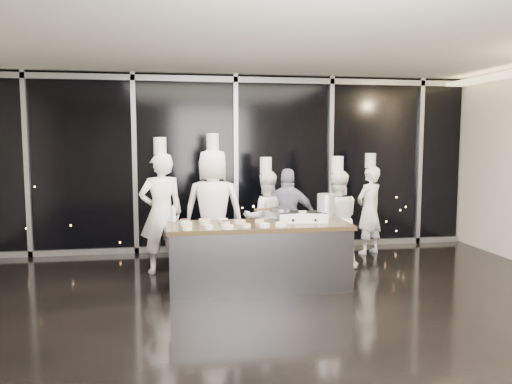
{
  "coord_description": "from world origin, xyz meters",
  "views": [
    {
      "loc": [
        -1.13,
        -5.65,
        2.03
      ],
      "look_at": [
        0.01,
        1.2,
        1.3
      ],
      "focal_mm": 35.0,
      "sensor_mm": 36.0,
      "label": 1
    }
  ],
  "objects_px": {
    "guest": "(288,217)",
    "chef_right": "(336,219)",
    "stock_pot": "(326,203)",
    "chef_side": "(369,209)",
    "demo_counter": "(259,256)",
    "stove": "(303,217)",
    "chef_center": "(266,217)",
    "frying_pan": "(280,209)",
    "chef_left": "(213,208)",
    "chef_far_left": "(161,212)"
  },
  "relations": [
    {
      "from": "guest",
      "to": "chef_right",
      "type": "relative_size",
      "value": 0.89
    },
    {
      "from": "stock_pot",
      "to": "chef_side",
      "type": "bearing_deg",
      "value": 52.31
    },
    {
      "from": "demo_counter",
      "to": "stove",
      "type": "distance_m",
      "value": 0.81
    },
    {
      "from": "chef_center",
      "to": "chef_side",
      "type": "distance_m",
      "value": 2.0
    },
    {
      "from": "stove",
      "to": "frying_pan",
      "type": "relative_size",
      "value": 1.32
    },
    {
      "from": "frying_pan",
      "to": "chef_center",
      "type": "height_order",
      "value": "chef_center"
    },
    {
      "from": "chef_left",
      "to": "chef_center",
      "type": "height_order",
      "value": "chef_left"
    },
    {
      "from": "stock_pot",
      "to": "chef_left",
      "type": "distance_m",
      "value": 1.87
    },
    {
      "from": "chef_right",
      "to": "guest",
      "type": "bearing_deg",
      "value": -11.92
    },
    {
      "from": "stock_pot",
      "to": "chef_side",
      "type": "height_order",
      "value": "chef_side"
    },
    {
      "from": "guest",
      "to": "chef_side",
      "type": "bearing_deg",
      "value": -142.27
    },
    {
      "from": "frying_pan",
      "to": "chef_far_left",
      "type": "relative_size",
      "value": 0.26
    },
    {
      "from": "stove",
      "to": "chef_center",
      "type": "xyz_separation_m",
      "value": [
        -0.29,
        1.25,
        -0.19
      ]
    },
    {
      "from": "chef_left",
      "to": "chef_center",
      "type": "xyz_separation_m",
      "value": [
        0.86,
        0.16,
        -0.18
      ]
    },
    {
      "from": "chef_far_left",
      "to": "demo_counter",
      "type": "bearing_deg",
      "value": 126.8
    },
    {
      "from": "stock_pot",
      "to": "frying_pan",
      "type": "bearing_deg",
      "value": 170.58
    },
    {
      "from": "chef_side",
      "to": "chef_left",
      "type": "bearing_deg",
      "value": -16.46
    },
    {
      "from": "demo_counter",
      "to": "stove",
      "type": "relative_size",
      "value": 3.47
    },
    {
      "from": "demo_counter",
      "to": "chef_far_left",
      "type": "xyz_separation_m",
      "value": [
        -1.32,
        1.08,
        0.48
      ]
    },
    {
      "from": "chef_right",
      "to": "chef_left",
      "type": "bearing_deg",
      "value": 0.54
    },
    {
      "from": "chef_side",
      "to": "frying_pan",
      "type": "bearing_deg",
      "value": 11.24
    },
    {
      "from": "frying_pan",
      "to": "guest",
      "type": "distance_m",
      "value": 1.16
    },
    {
      "from": "stove",
      "to": "chef_center",
      "type": "bearing_deg",
      "value": 111.36
    },
    {
      "from": "stove",
      "to": "chef_far_left",
      "type": "relative_size",
      "value": 0.34
    },
    {
      "from": "demo_counter",
      "to": "stock_pot",
      "type": "relative_size",
      "value": 10.13
    },
    {
      "from": "chef_center",
      "to": "chef_right",
      "type": "xyz_separation_m",
      "value": [
        1.07,
        -0.39,
        0.01
      ]
    },
    {
      "from": "frying_pan",
      "to": "chef_right",
      "type": "distance_m",
      "value": 1.39
    },
    {
      "from": "stock_pot",
      "to": "guest",
      "type": "relative_size",
      "value": 0.15
    },
    {
      "from": "stove",
      "to": "chef_far_left",
      "type": "bearing_deg",
      "value": 161.34
    },
    {
      "from": "stove",
      "to": "chef_far_left",
      "type": "xyz_separation_m",
      "value": [
        -1.95,
        1.0,
        -0.03
      ]
    },
    {
      "from": "chef_side",
      "to": "chef_far_left",
      "type": "bearing_deg",
      "value": -17.66
    },
    {
      "from": "chef_left",
      "to": "guest",
      "type": "bearing_deg",
      "value": -167.94
    },
    {
      "from": "stove",
      "to": "frying_pan",
      "type": "height_order",
      "value": "frying_pan"
    },
    {
      "from": "frying_pan",
      "to": "chef_left",
      "type": "relative_size",
      "value": 0.25
    },
    {
      "from": "chef_left",
      "to": "stove",
      "type": "bearing_deg",
      "value": 147.69
    },
    {
      "from": "chef_far_left",
      "to": "chef_side",
      "type": "relative_size",
      "value": 1.15
    },
    {
      "from": "chef_center",
      "to": "guest",
      "type": "relative_size",
      "value": 1.11
    },
    {
      "from": "stock_pot",
      "to": "chef_far_left",
      "type": "xyz_separation_m",
      "value": [
        -2.26,
        1.06,
        -0.23
      ]
    },
    {
      "from": "stock_pot",
      "to": "chef_far_left",
      "type": "relative_size",
      "value": 0.12
    },
    {
      "from": "frying_pan",
      "to": "chef_side",
      "type": "distance_m",
      "value": 2.58
    },
    {
      "from": "chef_left",
      "to": "guest",
      "type": "relative_size",
      "value": 1.35
    },
    {
      "from": "stove",
      "to": "stock_pot",
      "type": "height_order",
      "value": "stock_pot"
    },
    {
      "from": "chef_far_left",
      "to": "chef_side",
      "type": "xyz_separation_m",
      "value": [
        3.61,
        0.69,
        -0.13
      ]
    },
    {
      "from": "demo_counter",
      "to": "guest",
      "type": "height_order",
      "value": "guest"
    },
    {
      "from": "chef_right",
      "to": "chef_center",
      "type": "bearing_deg",
      "value": -12.79
    },
    {
      "from": "stove",
      "to": "guest",
      "type": "height_order",
      "value": "guest"
    },
    {
      "from": "chef_left",
      "to": "chef_side",
      "type": "bearing_deg",
      "value": -156.94
    },
    {
      "from": "demo_counter",
      "to": "chef_center",
      "type": "height_order",
      "value": "chef_center"
    },
    {
      "from": "stove",
      "to": "chef_right",
      "type": "height_order",
      "value": "chef_right"
    },
    {
      "from": "demo_counter",
      "to": "guest",
      "type": "bearing_deg",
      "value": 60.07
    }
  ]
}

